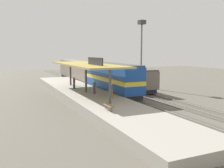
% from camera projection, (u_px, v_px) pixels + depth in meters
% --- Properties ---
extents(ground_plane, '(120.00, 120.00, 0.00)m').
position_uv_depth(ground_plane, '(130.00, 95.00, 36.08)').
color(ground_plane, '#5B564C').
extents(track_near, '(3.20, 110.00, 0.16)m').
position_uv_depth(track_near, '(117.00, 96.00, 35.26)').
color(track_near, '#4E4941').
rests_on(track_near, ground).
extents(track_far, '(3.20, 110.00, 0.16)m').
position_uv_depth(track_far, '(145.00, 94.00, 37.12)').
color(track_far, '#4E4941').
rests_on(track_far, ground).
extents(platform, '(6.00, 44.00, 0.90)m').
position_uv_depth(platform, '(86.00, 96.00, 33.36)').
color(platform, '#9E998E').
rests_on(platform, ground).
extents(station_canopy, '(5.20, 18.00, 4.70)m').
position_uv_depth(station_canopy, '(86.00, 65.00, 32.75)').
color(station_canopy, '#47474C').
rests_on(station_canopy, platform).
extents(platform_bench, '(0.44, 1.70, 0.50)m').
position_uv_depth(platform_bench, '(109.00, 106.00, 22.79)').
color(platform_bench, '#333338').
rests_on(platform_bench, platform).
extents(locomotive, '(2.93, 14.43, 4.44)m').
position_uv_depth(locomotive, '(112.00, 78.00, 36.71)').
color(locomotive, '#28282D').
rests_on(locomotive, track_near).
extents(passenger_carriage_single, '(2.90, 20.00, 4.24)m').
position_uv_depth(passenger_carriage_single, '(77.00, 71.00, 53.03)').
color(passenger_carriage_single, '#28282D').
rests_on(passenger_carriage_single, track_near).
extents(freight_car, '(2.80, 12.00, 3.54)m').
position_uv_depth(freight_car, '(131.00, 78.00, 40.85)').
color(freight_car, '#28282D').
rests_on(freight_car, track_far).
extents(light_mast, '(1.10, 1.10, 11.70)m').
position_uv_depth(light_mast, '(142.00, 40.00, 43.41)').
color(light_mast, slate).
rests_on(light_mast, ground).
extents(person_waiting, '(0.34, 0.34, 1.71)m').
position_uv_depth(person_waiting, '(94.00, 86.00, 31.99)').
color(person_waiting, '#663375').
rests_on(person_waiting, platform).
extents(person_walking, '(0.34, 0.34, 1.71)m').
position_uv_depth(person_walking, '(74.00, 82.00, 36.45)').
color(person_walking, navy).
rests_on(person_walking, platform).
extents(person_boarding, '(0.34, 0.34, 1.71)m').
position_uv_depth(person_boarding, '(112.00, 90.00, 29.28)').
color(person_boarding, olive).
rests_on(person_boarding, platform).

